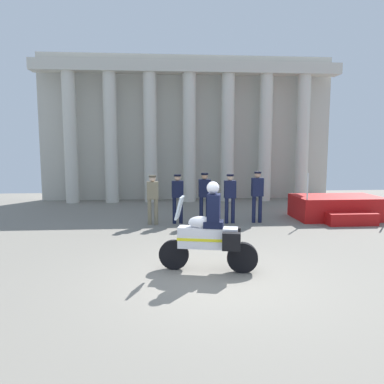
# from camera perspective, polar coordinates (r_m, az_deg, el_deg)

# --- Properties ---
(ground_plane) EXTENTS (28.00, 28.00, 0.00)m
(ground_plane) POSITION_cam_1_polar(r_m,az_deg,el_deg) (7.58, 2.96, -13.15)
(ground_plane) COLOR gray
(colonnade_backdrop) EXTENTS (14.12, 1.46, 6.92)m
(colonnade_backdrop) POSITION_cam_1_polar(r_m,az_deg,el_deg) (18.03, -0.55, 10.28)
(colonnade_backdrop) COLOR beige
(colonnade_backdrop) RESTS_ON ground_plane
(reviewing_stand) EXTENTS (3.00, 2.27, 1.72)m
(reviewing_stand) POSITION_cam_1_polar(r_m,az_deg,el_deg) (14.33, 21.43, -2.32)
(reviewing_stand) COLOR #B71414
(reviewing_stand) RESTS_ON ground_plane
(officer_in_row_0) EXTENTS (0.39, 0.24, 1.65)m
(officer_in_row_0) POSITION_cam_1_polar(r_m,az_deg,el_deg) (12.40, -6.07, -0.55)
(officer_in_row_0) COLOR #7A7056
(officer_in_row_0) RESTS_ON ground_plane
(officer_in_row_1) EXTENTS (0.39, 0.24, 1.67)m
(officer_in_row_1) POSITION_cam_1_polar(r_m,az_deg,el_deg) (12.47, -2.23, -0.42)
(officer_in_row_1) COLOR black
(officer_in_row_1) RESTS_ON ground_plane
(officer_in_row_2) EXTENTS (0.39, 0.24, 1.72)m
(officer_in_row_2) POSITION_cam_1_polar(r_m,az_deg,el_deg) (12.47, 1.94, -0.27)
(officer_in_row_2) COLOR black
(officer_in_row_2) RESTS_ON ground_plane
(officer_in_row_3) EXTENTS (0.39, 0.24, 1.67)m
(officer_in_row_3) POSITION_cam_1_polar(r_m,az_deg,el_deg) (12.59, 5.86, -0.38)
(officer_in_row_3) COLOR #141938
(officer_in_row_3) RESTS_ON ground_plane
(officer_in_row_4) EXTENTS (0.39, 0.24, 1.76)m
(officer_in_row_4) POSITION_cam_1_polar(r_m,az_deg,el_deg) (12.82, 10.01, -0.09)
(officer_in_row_4) COLOR #141938
(officer_in_row_4) RESTS_ON ground_plane
(motorcycle_with_rider) EXTENTS (2.07, 0.83, 1.90)m
(motorcycle_with_rider) POSITION_cam_1_polar(r_m,az_deg,el_deg) (7.78, 2.97, -6.49)
(motorcycle_with_rider) COLOR black
(motorcycle_with_rider) RESTS_ON ground_plane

